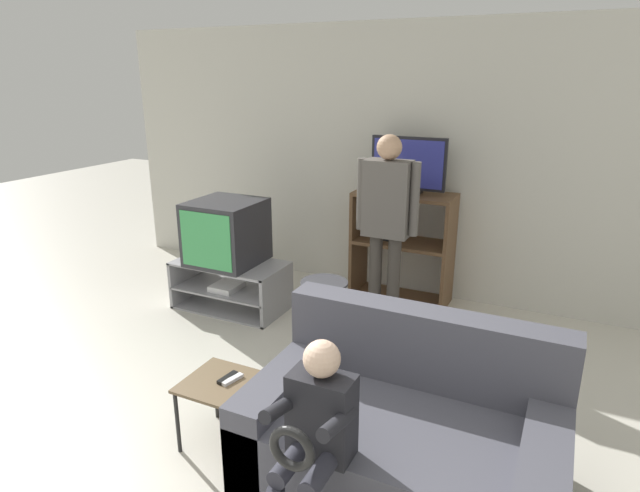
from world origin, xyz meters
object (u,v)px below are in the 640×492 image
at_px(folding_stool, 324,298).
at_px(person_seated_child, 314,432).
at_px(television_main, 226,232).
at_px(person_standing_adult, 387,215).
at_px(media_shelf, 402,247).
at_px(snack_table, 221,390).
at_px(couch, 404,435).
at_px(remote_control_black, 227,378).
at_px(remote_control_white, 233,379).
at_px(television_flat, 408,167).
at_px(tv_stand, 231,286).

xyz_separation_m(folding_stool, person_seated_child, (0.66, -1.48, 0.05)).
bearing_deg(person_seated_child, folding_stool, 113.94).
bearing_deg(television_main, folding_stool, -24.29).
height_order(television_main, folding_stool, television_main).
bearing_deg(person_standing_adult, media_shelf, 94.33).
bearing_deg(television_main, person_standing_adult, 8.76).
relative_size(snack_table, couch, 0.26).
xyz_separation_m(television_main, remote_control_black, (1.14, -1.62, -0.32)).
height_order(media_shelf, remote_control_white, media_shelf).
xyz_separation_m(television_flat, person_seated_child, (0.48, -2.91, -0.72)).
height_order(folding_stool, remote_control_white, folding_stool).
height_order(media_shelf, person_seated_child, media_shelf).
distance_m(television_main, snack_table, 2.03).
bearing_deg(folding_stool, remote_control_white, -94.58).
distance_m(television_main, couch, 2.68).
relative_size(tv_stand, remote_control_black, 7.20).
relative_size(remote_control_white, person_standing_adult, 0.09).
height_order(television_flat, remote_control_black, television_flat).
relative_size(folding_stool, remote_control_black, 4.73).
xyz_separation_m(television_flat, remote_control_white, (-0.26, -2.48, -0.89)).
distance_m(tv_stand, television_flat, 1.98).
height_order(remote_control_white, couch, couch).
xyz_separation_m(folding_stool, snack_table, (-0.15, -1.09, -0.19)).
relative_size(television_flat, remote_control_black, 4.84).
bearing_deg(remote_control_white, couch, 21.14).
bearing_deg(snack_table, media_shelf, 83.31).
bearing_deg(television_main, couch, -34.50).
bearing_deg(media_shelf, remote_control_black, -96.25).
bearing_deg(couch, remote_control_black, -173.13).
relative_size(television_flat, person_standing_adult, 0.42).
relative_size(tv_stand, media_shelf, 0.97).
bearing_deg(tv_stand, person_standing_adult, 9.28).
height_order(remote_control_black, remote_control_white, same).
bearing_deg(remote_control_white, tv_stand, 139.26).
xyz_separation_m(remote_control_white, couch, (1.00, 0.13, -0.14)).
bearing_deg(remote_control_black, remote_control_white, 2.53).
xyz_separation_m(tv_stand, person_standing_adult, (1.43, 0.23, 0.80)).
bearing_deg(television_flat, remote_control_black, -96.82).
height_order(snack_table, person_seated_child, person_seated_child).
height_order(tv_stand, remote_control_white, tv_stand).
xyz_separation_m(television_main, person_standing_adult, (1.46, 0.22, 0.28)).
bearing_deg(remote_control_black, television_main, 132.35).
xyz_separation_m(media_shelf, person_seated_child, (0.51, -2.92, 0.05)).
height_order(remote_control_white, person_standing_adult, person_standing_adult).
bearing_deg(person_standing_adult, television_main, -171.24).
relative_size(snack_table, remote_control_black, 2.91).
height_order(snack_table, remote_control_white, remote_control_white).
distance_m(folding_stool, person_standing_adult, 0.94).
height_order(tv_stand, snack_table, tv_stand).
xyz_separation_m(couch, person_standing_adult, (-0.72, 1.72, 0.73)).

